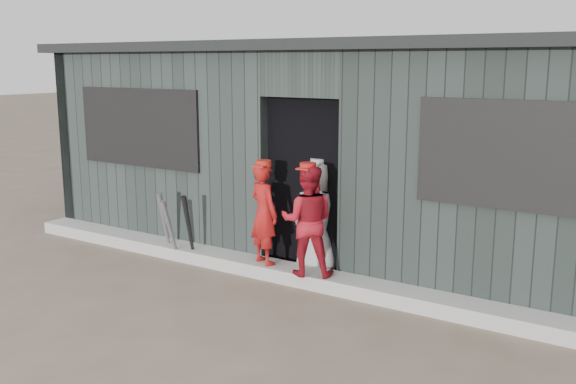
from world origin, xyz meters
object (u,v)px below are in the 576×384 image
Objects in this scene: player_red_left at (264,213)px; bat_right at (189,229)px; player_red_right at (308,221)px; player_grey_back at (318,218)px; bat_mid at (171,231)px; bat_left at (165,224)px; dugout at (359,148)px.

bat_right is at bearing 26.50° from player_red_left.
player_red_right is 0.49m from player_grey_back.
bat_left is at bearing 147.72° from bat_mid.
bat_mid is 0.93× the size of bat_right.
player_red_right is (1.65, 0.01, 0.32)m from bat_right.
player_red_left reaches higher than bat_mid.
dugout is at bearing 51.01° from bat_mid.
bat_left is 2.65m from dugout.
player_red_right is 0.90× the size of player_grey_back.
bat_left is 0.65× the size of player_grey_back.
player_red_right is 0.14× the size of dugout.
player_red_left is 0.62m from player_red_right.
player_grey_back is (-0.14, 0.46, -0.09)m from player_red_right.
bat_mid is 0.66× the size of player_red_right.
bat_mid is 1.88m from player_red_right.
dugout is at bearing 44.75° from bat_left.
player_red_left is at bearing -100.32° from dugout.
player_grey_back is 0.16× the size of dugout.
player_grey_back is 1.49m from dugout.
dugout reaches higher than player_red_left.
player_red_left is 0.88× the size of player_grey_back.
bat_mid is 2.61m from dugout.
bat_mid is 1.29m from player_red_left.
bat_left is 0.43m from bat_right.
player_red_right is at bearing 3.63° from bat_mid.
bat_right reaches higher than bat_mid.
player_red_right is (1.84, 0.12, 0.35)m from bat_mid.
player_grey_back reaches higher than player_red_left.
player_red_left is 1.83m from dugout.
dugout reaches higher than player_grey_back.
dugout is at bearing -105.38° from player_red_right.
player_red_left is at bearing -32.13° from player_red_right.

